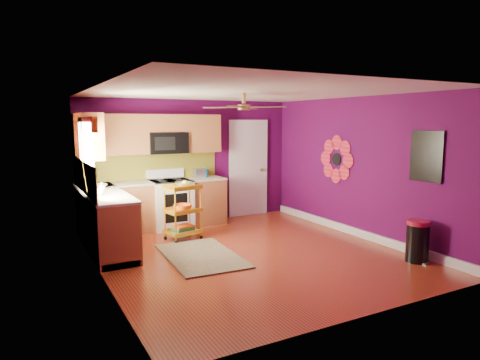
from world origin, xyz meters
TOP-DOWN VIEW (x-y plane):
  - ground at (0.00, 0.00)m, footprint 5.00×5.00m
  - room_envelope at (0.03, 0.00)m, footprint 4.54×5.04m
  - lower_cabinets at (-1.35, 1.82)m, footprint 2.81×2.31m
  - electric_range at (-0.55, 2.17)m, footprint 0.76×0.66m
  - upper_cabinetry at (-1.24, 2.17)m, footprint 2.80×2.30m
  - left_window at (-2.22, 1.05)m, footprint 0.08×1.35m
  - panel_door at (1.35, 2.47)m, footprint 0.95×0.11m
  - right_wall_art at (2.23, -0.34)m, footprint 0.04×2.74m
  - ceiling_fan at (0.00, 0.20)m, footprint 1.01×1.01m
  - shag_rug at (-0.74, 0.21)m, footprint 1.12×1.74m
  - rolling_cart at (-0.63, 1.27)m, footprint 0.65×0.53m
  - trash_can at (1.99, -1.52)m, footprint 0.38×0.39m
  - teal_kettle at (0.21, 2.27)m, footprint 0.18×0.18m
  - toaster at (0.10, 2.25)m, footprint 0.22×0.15m
  - soap_bottle_a at (-2.00, 1.23)m, footprint 0.08×0.08m
  - soap_bottle_b at (-2.02, 1.66)m, footprint 0.12×0.12m
  - counter_dish at (-1.95, 1.78)m, footprint 0.28×0.28m
  - counter_cup at (-2.06, 1.04)m, footprint 0.13×0.13m

SIDE VIEW (x-z plane):
  - ground at x=0.00m, z-range 0.00..0.00m
  - shag_rug at x=-0.74m, z-range 0.00..0.02m
  - trash_can at x=1.99m, z-range 0.00..0.62m
  - lower_cabinets at x=-1.35m, z-range -0.04..0.90m
  - electric_range at x=-0.55m, z-range -0.08..1.05m
  - rolling_cart at x=-0.63m, z-range 0.01..1.06m
  - counter_dish at x=-1.95m, z-range 0.94..1.01m
  - counter_cup at x=-2.06m, z-range 0.94..1.04m
  - soap_bottle_b at x=-2.02m, z-range 0.94..1.09m
  - teal_kettle at x=0.21m, z-range 0.92..1.13m
  - panel_door at x=1.35m, z-range -0.05..2.10m
  - soap_bottle_a at x=-2.00m, z-range 0.94..1.11m
  - toaster at x=0.10m, z-range 0.94..1.12m
  - right_wall_art at x=2.23m, z-range 0.92..1.96m
  - room_envelope at x=0.03m, z-range 0.37..2.89m
  - left_window at x=-2.22m, z-range 1.20..2.28m
  - upper_cabinetry at x=-1.24m, z-range 1.17..2.43m
  - ceiling_fan at x=0.00m, z-range 2.16..2.42m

